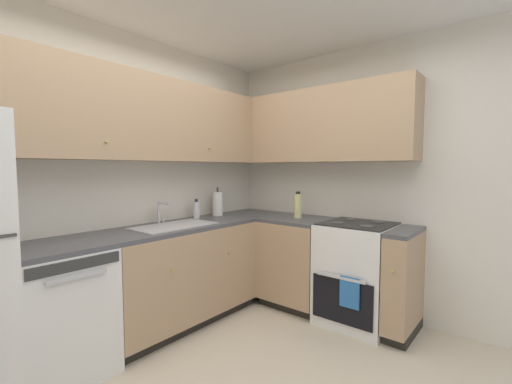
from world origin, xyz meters
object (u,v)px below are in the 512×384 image
oil_bottle (298,206)px  oven_range (357,272)px  soap_bottle (196,210)px  paper_towel_roll (218,204)px  dishwasher (59,313)px

oil_bottle → oven_range: bearing=-88.4°
soap_bottle → paper_towel_roll: paper_towel_roll is taller
oven_range → oil_bottle: 0.86m
oven_range → paper_towel_roll: (-0.41, 1.42, 0.58)m
oven_range → oil_bottle: oil_bottle is taller
oven_range → soap_bottle: size_ratio=5.39×
soap_bottle → paper_towel_roll: (0.28, -0.02, 0.04)m
dishwasher → paper_towel_roll: bearing=5.5°
dishwasher → oil_bottle: 2.23m
dishwasher → oven_range: oven_range is taller
oil_bottle → paper_towel_roll: bearing=116.6°
dishwasher → soap_bottle: (1.39, 0.18, 0.56)m
paper_towel_roll → dishwasher: bearing=-174.5°
dishwasher → oven_range: bearing=-31.1°
oven_range → paper_towel_roll: bearing=106.1°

